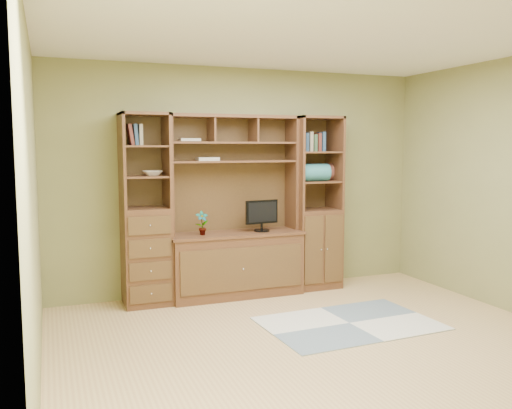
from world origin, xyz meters
name	(u,v)px	position (x,y,z in m)	size (l,w,h in m)	color
room	(324,194)	(0.00, 0.00, 1.30)	(4.60, 4.10, 2.64)	tan
center_hutch	(236,207)	(-0.19, 1.73, 1.02)	(1.54, 0.53, 2.05)	#51301C
left_tower	(146,210)	(-1.19, 1.77, 1.02)	(0.50, 0.45, 2.05)	#51301C
right_tower	(315,203)	(0.84, 1.77, 1.02)	(0.55, 0.45, 2.05)	#51301C
rug	(349,323)	(0.51, 0.39, 0.01)	(1.62, 1.08, 0.01)	#A4AAAA
monitor	(262,210)	(0.12, 1.70, 0.98)	(0.40, 0.18, 0.49)	black
orchid	(202,223)	(-0.59, 1.70, 0.86)	(0.14, 0.09, 0.26)	#A86539
magazines	(207,159)	(-0.48, 1.82, 1.56)	(0.24, 0.17, 0.04)	#B3AB99
bowl	(153,173)	(-1.10, 1.77, 1.42)	(0.21, 0.21, 0.05)	silver
blanket_teal	(314,172)	(0.79, 1.73, 1.39)	(0.35, 0.20, 0.20)	#2E747B
blanket_red	(324,172)	(1.00, 1.85, 1.39)	(0.37, 0.20, 0.20)	brown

